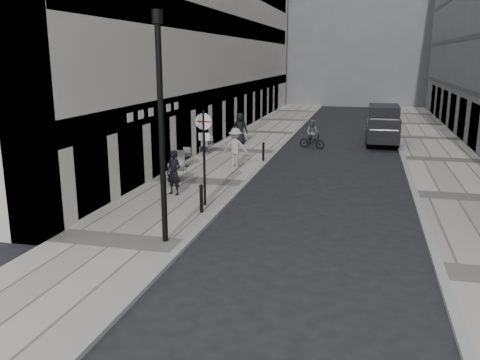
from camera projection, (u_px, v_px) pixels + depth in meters
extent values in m
plane|color=black|center=(141.00, 291.00, 12.00)|extent=(120.00, 120.00, 0.00)
cube|color=#ADA99C|center=(241.00, 151.00, 29.43)|extent=(4.00, 60.00, 0.12)
cube|color=#ADA99C|center=(443.00, 160.00, 26.85)|extent=(4.00, 60.00, 0.12)
cube|color=beige|center=(207.00, 2.00, 34.39)|extent=(4.00, 45.00, 18.00)
cube|color=slate|center=(343.00, 10.00, 61.87)|extent=(24.00, 16.00, 22.00)
imported|color=black|center=(174.00, 173.00, 19.77)|extent=(0.73, 0.59, 1.76)
cylinder|color=black|center=(204.00, 159.00, 18.12)|extent=(0.09, 0.09, 3.46)
cylinder|color=white|center=(204.00, 122.00, 17.81)|extent=(0.59, 0.06, 0.59)
cube|color=#B21414|center=(203.00, 122.00, 17.79)|extent=(0.54, 0.04, 0.06)
cube|color=white|center=(204.00, 137.00, 17.97)|extent=(0.42, 0.05, 0.28)
cylinder|color=black|center=(162.00, 135.00, 14.20)|extent=(0.17, 0.17, 6.26)
cylinder|color=black|center=(157.00, 16.00, 13.45)|extent=(0.29, 0.29, 0.37)
cylinder|color=black|center=(201.00, 199.00, 17.57)|extent=(0.12, 0.12, 0.93)
cylinder|color=black|center=(263.00, 152.00, 26.35)|extent=(0.12, 0.12, 0.91)
cylinder|color=black|center=(369.00, 142.00, 30.68)|extent=(0.27, 0.75, 0.75)
cylinder|color=black|center=(397.00, 143.00, 30.29)|extent=(0.27, 0.75, 0.75)
cylinder|color=black|center=(369.00, 135.00, 33.69)|extent=(0.27, 0.75, 0.75)
cylinder|color=black|center=(395.00, 135.00, 33.29)|extent=(0.27, 0.75, 0.75)
cube|color=black|center=(383.00, 120.00, 32.53)|extent=(1.89, 3.39, 1.88)
cube|color=black|center=(384.00, 130.00, 30.21)|extent=(1.88, 1.70, 1.31)
cube|color=#1E2328|center=(384.00, 125.00, 29.45)|extent=(1.64, 0.33, 0.69)
imported|color=black|center=(312.00, 141.00, 30.74)|extent=(1.70, 1.03, 0.84)
imported|color=#5C5C61|center=(312.00, 133.00, 30.62)|extent=(0.92, 0.81, 1.59)
imported|color=slate|center=(239.00, 131.00, 31.64)|extent=(1.02, 0.73, 1.60)
imported|color=#A6A199|center=(236.00, 147.00, 24.95)|extent=(1.23, 0.71, 1.89)
imported|color=black|center=(240.00, 128.00, 31.36)|extent=(0.97, 0.65, 1.94)
cylinder|color=#A6A6A8|center=(184.00, 167.00, 24.90)|extent=(0.45, 0.45, 0.03)
cylinder|color=#A6A6A8|center=(184.00, 159.00, 24.81)|extent=(0.06, 0.06, 0.76)
cylinder|color=#A6A6A8|center=(184.00, 152.00, 24.72)|extent=(0.72, 0.72, 0.03)
cylinder|color=silver|center=(177.00, 183.00, 21.76)|extent=(0.46, 0.46, 0.03)
cylinder|color=silver|center=(176.00, 174.00, 21.67)|extent=(0.06, 0.06, 0.77)
cylinder|color=silver|center=(176.00, 165.00, 21.58)|extent=(0.73, 0.73, 0.03)
cylinder|color=silver|center=(207.00, 153.00, 28.40)|extent=(0.46, 0.46, 0.03)
cylinder|color=silver|center=(207.00, 147.00, 28.31)|extent=(0.06, 0.06, 0.78)
cylinder|color=silver|center=(207.00, 140.00, 28.22)|extent=(0.74, 0.74, 0.03)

